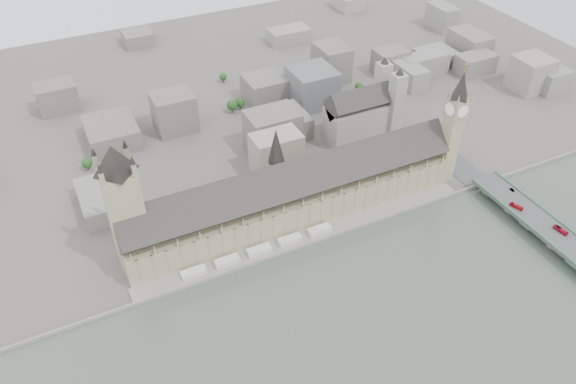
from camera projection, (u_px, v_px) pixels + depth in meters
name	position (u px, v px, depth m)	size (l,w,h in m)	color
ground	(303.00, 232.00, 430.08)	(900.00, 900.00, 0.00)	#595651
embankment_wall	(313.00, 243.00, 418.66)	(600.00, 1.50, 3.00)	gray
river_terrace	(308.00, 237.00, 424.21)	(270.00, 15.00, 2.00)	gray
terrace_tents	(259.00, 250.00, 409.06)	(118.00, 7.00, 4.00)	silver
palace_of_westminster	(292.00, 194.00, 429.54)	(265.00, 40.73, 55.44)	gray
elizabeth_tower	(454.00, 120.00, 446.04)	(17.00, 17.00, 107.50)	gray
victoria_tower	(124.00, 202.00, 371.97)	(30.00, 30.00, 100.00)	gray
central_tower	(276.00, 156.00, 408.36)	(13.00, 13.00, 48.00)	gray
westminster_bridge	(548.00, 234.00, 420.87)	(25.00, 325.00, 10.25)	#474749
westminster_abbey	(364.00, 113.00, 518.37)	(68.00, 36.00, 64.00)	#9F9A8F
city_skyline_inland	(197.00, 75.00, 589.21)	(720.00, 360.00, 38.00)	gray
park_trees	(260.00, 184.00, 463.86)	(110.00, 30.00, 15.00)	#224B1A
red_bus_north	(516.00, 206.00, 435.46)	(2.48, 10.58, 2.95)	red
red_bus_south	(561.00, 230.00, 414.22)	(2.69, 11.51, 3.21)	red
car_silver	(512.00, 190.00, 452.65)	(1.53, 4.39, 1.45)	gray
car_approach	(442.00, 136.00, 513.88)	(2.25, 5.53, 1.61)	gray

